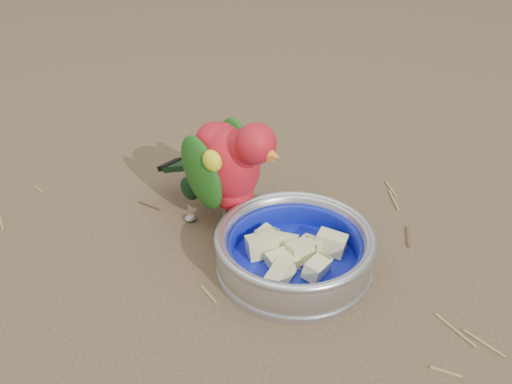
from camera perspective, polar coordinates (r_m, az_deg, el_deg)
name	(u,v)px	position (r m, az deg, el deg)	size (l,w,h in m)	color
ground	(263,324)	(0.72, 0.71, -13.10)	(60.00, 60.00, 0.00)	brown
food_bowl	(294,265)	(0.80, 3.81, -7.26)	(0.21, 0.21, 0.02)	#B2B2BA
bowl_wall	(295,248)	(0.78, 3.89, -5.56)	(0.21, 0.21, 0.04)	#B2B2BA
fruit_wedges	(294,252)	(0.78, 3.87, -5.97)	(0.13, 0.13, 0.03)	beige
lory_parrot	(228,173)	(0.84, -2.77, 1.90)	(0.11, 0.22, 0.18)	#B3121E
ground_debris	(215,305)	(0.75, -4.11, -11.21)	(0.90, 0.80, 0.01)	olive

